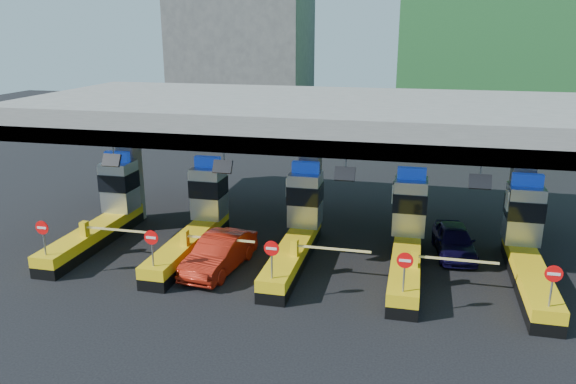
# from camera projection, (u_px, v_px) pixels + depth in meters

# --- Properties ---
(ground) EXTENTS (120.00, 120.00, 0.00)m
(ground) POSITION_uv_depth(u_px,v_px,m) (297.00, 256.00, 26.34)
(ground) COLOR black
(ground) RESTS_ON ground
(toll_canopy) EXTENTS (28.00, 12.09, 7.00)m
(toll_canopy) POSITION_uv_depth(u_px,v_px,m) (310.00, 117.00, 27.28)
(toll_canopy) COLOR slate
(toll_canopy) RESTS_ON ground
(toll_lane_far_left) EXTENTS (4.43, 8.00, 4.16)m
(toll_lane_far_left) POSITION_uv_depth(u_px,v_px,m) (106.00, 211.00, 28.41)
(toll_lane_far_left) COLOR black
(toll_lane_far_left) RESTS_ON ground
(toll_lane_left) EXTENTS (4.43, 8.00, 4.16)m
(toll_lane_left) POSITION_uv_depth(u_px,v_px,m) (198.00, 218.00, 27.31)
(toll_lane_left) COLOR black
(toll_lane_left) RESTS_ON ground
(toll_lane_center) EXTENTS (4.43, 8.00, 4.16)m
(toll_lane_center) POSITION_uv_depth(u_px,v_px,m) (299.00, 227.00, 26.20)
(toll_lane_center) COLOR black
(toll_lane_center) RESTS_ON ground
(toll_lane_right) EXTENTS (4.43, 8.00, 4.16)m
(toll_lane_right) POSITION_uv_depth(u_px,v_px,m) (408.00, 235.00, 25.10)
(toll_lane_right) COLOR black
(toll_lane_right) RESTS_ON ground
(toll_lane_far_right) EXTENTS (4.43, 8.00, 4.16)m
(toll_lane_far_right) POSITION_uv_depth(u_px,v_px,m) (527.00, 245.00, 24.00)
(toll_lane_far_right) COLOR black
(toll_lane_far_right) RESTS_ON ground
(bg_building_concrete) EXTENTS (14.00, 10.00, 18.00)m
(bg_building_concrete) POSITION_uv_depth(u_px,v_px,m) (242.00, 40.00, 60.48)
(bg_building_concrete) COLOR #4C4C49
(bg_building_concrete) RESTS_ON ground
(van) EXTENTS (2.19, 4.42, 1.45)m
(van) POSITION_uv_depth(u_px,v_px,m) (454.00, 240.00, 26.37)
(van) COLOR black
(van) RESTS_ON ground
(red_car) EXTENTS (2.23, 4.91, 1.56)m
(red_car) POSITION_uv_depth(u_px,v_px,m) (219.00, 253.00, 24.70)
(red_car) COLOR maroon
(red_car) RESTS_ON ground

